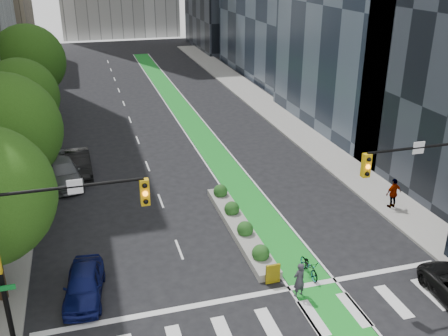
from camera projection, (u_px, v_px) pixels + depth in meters
ground at (262, 312)px, 21.97m from camera, size 160.00×160.00×0.00m
sidewalk_left at (23, 146)px, 41.05m from camera, size 3.60×90.00×0.15m
sidewalk_right at (288, 122)px, 47.07m from camera, size 3.60×90.00×0.15m
bike_lane_paint at (186, 115)px, 49.27m from camera, size 2.20×70.00×0.01m
tree_mid at (4, 130)px, 27.61m from camera, size 6.40×6.40×8.78m
tree_midfar at (21, 96)px, 36.70m from camera, size 5.60×5.60×7.76m
tree_far at (29, 61)px, 45.25m from camera, size 6.60×6.60×9.00m
signal_left at (38, 242)px, 18.29m from camera, size 6.14×0.51×7.20m
signal_right at (440, 186)px, 22.72m from camera, size 5.82×0.51×7.20m
median_planter at (239, 225)px, 28.35m from camera, size 1.20×10.26×1.10m
bicycle at (309, 266)px, 24.34m from camera, size 0.66×1.84×0.96m
cyclist at (299, 280)px, 22.67m from camera, size 0.72×0.57×1.74m
parked_car_left_near at (84, 284)px, 22.64m from camera, size 2.16×4.32×1.41m
parked_car_left_mid at (78, 163)px, 35.65m from camera, size 1.90×4.91×1.60m
parked_car_left_far at (63, 172)px, 34.24m from camera, size 2.82×5.58×1.55m
pedestrian_far at (394, 193)px, 30.47m from camera, size 1.18×0.63×1.91m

